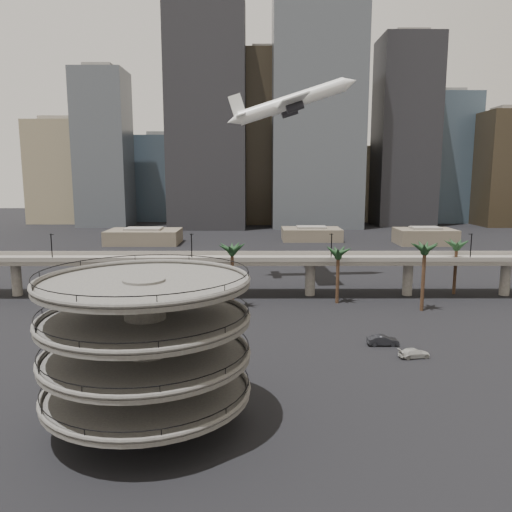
{
  "coord_description": "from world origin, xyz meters",
  "views": [
    {
      "loc": [
        -1.5,
        -54.75,
        27.01
      ],
      "look_at": [
        -1.25,
        28.0,
        13.41
      ],
      "focal_mm": 35.0,
      "sensor_mm": 36.0,
      "label": 1
    }
  ],
  "objects_px": {
    "parking_ramp": "(146,338)",
    "car_c": "(414,353)",
    "car_b": "(383,340)",
    "car_a": "(191,362)",
    "overpass": "(261,263)",
    "airborne_jet": "(291,102)"
  },
  "relations": [
    {
      "from": "parking_ramp",
      "to": "car_c",
      "type": "relative_size",
      "value": 4.71
    },
    {
      "from": "overpass",
      "to": "car_b",
      "type": "relative_size",
      "value": 26.25
    },
    {
      "from": "airborne_jet",
      "to": "car_b",
      "type": "xyz_separation_m",
      "value": [
        11.5,
        -50.11,
        -43.56
      ]
    },
    {
      "from": "overpass",
      "to": "car_a",
      "type": "xyz_separation_m",
      "value": [
        -10.45,
        -42.74,
        -6.59
      ]
    },
    {
      "from": "car_a",
      "to": "overpass",
      "type": "bearing_deg",
      "value": 10.54
    },
    {
      "from": "overpass",
      "to": "car_b",
      "type": "height_order",
      "value": "overpass"
    },
    {
      "from": "car_a",
      "to": "car_b",
      "type": "height_order",
      "value": "car_b"
    },
    {
      "from": "parking_ramp",
      "to": "car_c",
      "type": "height_order",
      "value": "parking_ramp"
    },
    {
      "from": "car_b",
      "to": "overpass",
      "type": "bearing_deg",
      "value": 29.06
    },
    {
      "from": "car_b",
      "to": "car_a",
      "type": "bearing_deg",
      "value": 106.89
    },
    {
      "from": "overpass",
      "to": "car_b",
      "type": "bearing_deg",
      "value": -60.47
    },
    {
      "from": "car_c",
      "to": "car_a",
      "type": "bearing_deg",
      "value": 86.32
    },
    {
      "from": "car_c",
      "to": "overpass",
      "type": "bearing_deg",
      "value": 19.47
    },
    {
      "from": "parking_ramp",
      "to": "overpass",
      "type": "height_order",
      "value": "parking_ramp"
    },
    {
      "from": "parking_ramp",
      "to": "car_b",
      "type": "relative_size",
      "value": 4.48
    },
    {
      "from": "parking_ramp",
      "to": "car_b",
      "type": "height_order",
      "value": "parking_ramp"
    },
    {
      "from": "overpass",
      "to": "car_a",
      "type": "height_order",
      "value": "overpass"
    },
    {
      "from": "car_a",
      "to": "car_b",
      "type": "bearing_deg",
      "value": -48.36
    },
    {
      "from": "overpass",
      "to": "airborne_jet",
      "type": "xyz_separation_m",
      "value": [
        7.49,
        16.58,
        37.04
      ]
    },
    {
      "from": "overpass",
      "to": "car_a",
      "type": "bearing_deg",
      "value": -103.74
    },
    {
      "from": "car_a",
      "to": "parking_ramp",
      "type": "bearing_deg",
      "value": -164.62
    },
    {
      "from": "overpass",
      "to": "car_c",
      "type": "xyz_separation_m",
      "value": [
        22.29,
        -38.91,
        -6.66
      ]
    }
  ]
}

